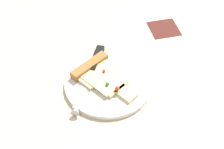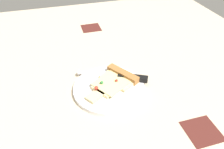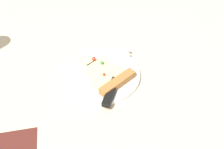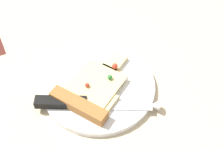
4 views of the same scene
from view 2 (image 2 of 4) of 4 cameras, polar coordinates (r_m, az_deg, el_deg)
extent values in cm
cube|color=#C6B293|center=(75.08, -2.75, -3.25)|extent=(150.94, 150.94, 3.00)
cube|color=#4C1E19|center=(110.07, -5.49, 11.94)|extent=(9.00, 9.00, 0.20)
cube|color=#4C1E19|center=(65.08, 22.38, -13.57)|extent=(9.00, 9.00, 0.20)
cylinder|color=silver|center=(71.19, -0.75, -3.64)|extent=(23.25, 23.25, 1.29)
cube|color=beige|center=(72.75, 1.35, -1.40)|extent=(12.50, 10.97, 1.00)
cube|color=beige|center=(69.61, -1.58, -3.56)|extent=(9.08, 8.59, 1.00)
cube|color=beige|center=(67.02, -4.49, -5.68)|extent=(5.83, 6.32, 1.00)
cube|color=#EDD88C|center=(70.58, -0.22, -2.15)|extent=(13.13, 13.38, 0.30)
cube|color=#9E6633|center=(74.21, 2.85, 0.07)|extent=(11.52, 8.64, 2.20)
sphere|color=red|center=(70.58, 1.19, -1.54)|extent=(0.88, 0.88, 0.88)
sphere|color=red|center=(67.72, -4.07, -3.47)|extent=(1.24, 1.24, 1.24)
sphere|color=#2D7A38|center=(69.71, -2.69, -2.10)|extent=(1.02, 1.02, 1.02)
cube|color=silver|center=(75.52, -3.66, -0.11)|extent=(7.31, 11.57, 0.30)
cone|color=silver|center=(77.03, -7.99, 0.43)|extent=(2.70, 2.70, 2.00)
cube|color=black|center=(73.47, 5.43, -0.83)|extent=(6.56, 9.89, 1.60)
camera|label=1|loc=(0.80, -65.26, 34.14)|focal=52.93mm
camera|label=3|loc=(0.80, 48.02, 30.98)|focal=39.61mm
camera|label=4|loc=(0.93, 2.57, 39.93)|focal=49.64mm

